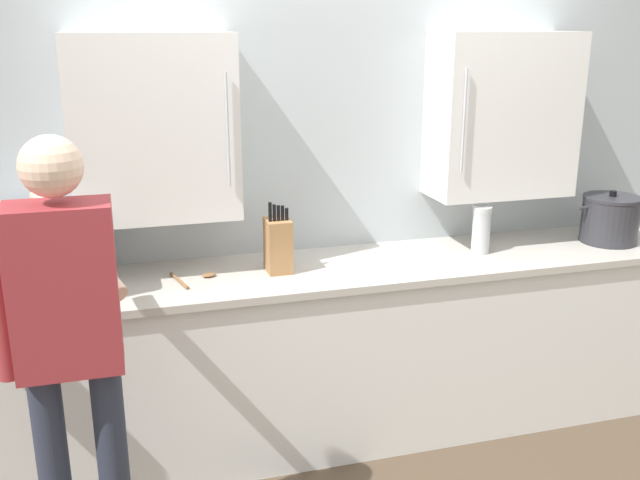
{
  "coord_description": "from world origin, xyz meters",
  "views": [
    {
      "loc": [
        -1.01,
        -2.32,
        2.0
      ],
      "look_at": [
        -0.15,
        0.7,
        1.05
      ],
      "focal_mm": 39.94,
      "sensor_mm": 36.0,
      "label": 1
    }
  ],
  "objects": [
    {
      "name": "stock_pot",
      "position": [
        1.44,
        0.73,
        1.03
      ],
      "size": [
        0.39,
        0.3,
        0.28
      ],
      "color": "#2D2D33",
      "rests_on": "counter_unit"
    },
    {
      "name": "back_wall_tiled",
      "position": [
        0.0,
        1.05,
        1.47
      ],
      "size": [
        4.2,
        0.44,
        2.87
      ],
      "color": "#B2BCC1",
      "rests_on": "ground_plane"
    },
    {
      "name": "counter_unit",
      "position": [
        0.0,
        0.75,
        0.45
      ],
      "size": [
        3.86,
        0.62,
        0.9
      ],
      "color": "white",
      "rests_on": "ground_plane"
    },
    {
      "name": "knife_block",
      "position": [
        -0.34,
        0.75,
        1.03
      ],
      "size": [
        0.11,
        0.15,
        0.34
      ],
      "color": "#A37547",
      "rests_on": "counter_unit"
    },
    {
      "name": "microwave_oven",
      "position": [
        -1.39,
        0.78,
        1.06
      ],
      "size": [
        0.61,
        0.78,
        0.31
      ],
      "color": "#B7BABF",
      "rests_on": "counter_unit"
    },
    {
      "name": "thermos_flask",
      "position": [
        0.7,
        0.75,
        1.02
      ],
      "size": [
        0.09,
        0.09,
        0.24
      ],
      "color": "#B7BABF",
      "rests_on": "counter_unit"
    },
    {
      "name": "person_figure",
      "position": [
        -1.22,
        0.03,
        1.01
      ],
      "size": [
        0.44,
        0.58,
        1.68
      ],
      "color": "#282D3D",
      "rests_on": "ground_plane"
    },
    {
      "name": "wooden_spoon",
      "position": [
        -0.73,
        0.74,
        0.91
      ],
      "size": [
        0.21,
        0.22,
        0.02
      ],
      "color": "brown",
      "rests_on": "counter_unit"
    }
  ]
}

